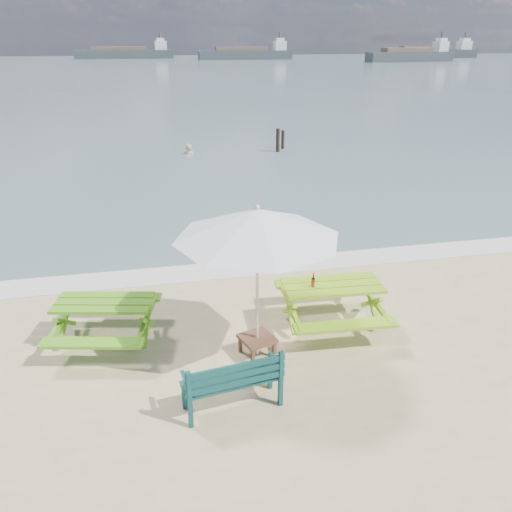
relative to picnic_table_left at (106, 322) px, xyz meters
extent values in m
plane|color=slate|center=(2.25, 82.84, -0.37)|extent=(300.00, 300.00, 0.00)
cube|color=silver|center=(2.25, 2.44, -0.37)|extent=(22.00, 0.90, 0.01)
cube|color=#549C17|center=(0.00, 0.00, 0.38)|extent=(1.76, 1.09, 0.05)
cube|color=#549C17|center=(0.16, 0.75, 0.07)|extent=(1.65, 0.63, 0.05)
cube|color=#549C17|center=(-0.16, -0.75, 0.07)|extent=(1.65, 0.63, 0.05)
cube|color=#549C17|center=(0.00, 0.00, -0.03)|extent=(1.69, 1.22, 0.69)
cube|color=#84B51B|center=(3.98, -0.32, 0.44)|extent=(1.81, 0.93, 0.06)
cube|color=#84B51B|center=(4.03, 0.51, 0.11)|extent=(1.78, 0.41, 0.06)
cube|color=#84B51B|center=(3.93, -1.14, 0.11)|extent=(1.78, 0.41, 0.06)
cube|color=#84B51B|center=(3.98, -0.32, 0.00)|extent=(1.71, 1.09, 0.75)
cube|color=#0D3838|center=(1.85, -2.12, 0.07)|extent=(1.46, 0.62, 0.04)
cube|color=#0D3838|center=(1.88, -2.34, 0.31)|extent=(1.40, 0.24, 0.36)
cube|color=#0D3838|center=(1.85, -2.12, -0.15)|extent=(1.37, 0.66, 0.44)
cube|color=brown|center=(2.47, -0.95, -0.06)|extent=(0.66, 0.66, 0.05)
cube|color=brown|center=(2.47, -0.95, -0.23)|extent=(0.58, 0.58, 0.29)
cylinder|color=silver|center=(2.47, -0.95, 0.87)|extent=(0.05, 0.05, 2.48)
cone|color=silver|center=(2.47, -0.95, 1.95)|extent=(3.28, 3.28, 0.47)
cylinder|color=brown|center=(3.61, -0.34, 0.55)|extent=(0.07, 0.07, 0.16)
cylinder|color=brown|center=(3.61, -0.34, 0.69)|extent=(0.03, 0.03, 0.07)
cylinder|color=red|center=(3.61, -0.34, 0.55)|extent=(0.07, 0.07, 0.06)
imported|color=tan|center=(2.74, 15.23, -0.77)|extent=(0.74, 0.62, 1.73)
cylinder|color=black|center=(6.85, 14.80, 0.06)|extent=(0.18, 0.18, 1.27)
cylinder|color=black|center=(7.25, 15.40, -0.04)|extent=(0.16, 0.16, 1.08)
cube|color=#333A3D|center=(26.54, 124.87, 0.63)|extent=(23.43, 4.02, 2.20)
cube|color=silver|center=(35.44, 124.86, 2.83)|extent=(2.81, 3.00, 2.20)
cube|color=#333A3D|center=(-3.39, 136.73, 0.63)|extent=(25.15, 4.30, 2.20)
cube|color=silver|center=(6.15, 136.85, 2.83)|extent=(3.05, 3.04, 2.20)
cube|color=#333A3D|center=(60.55, 104.05, 0.63)|extent=(20.64, 5.39, 2.20)
cube|color=silver|center=(68.28, 104.58, 2.83)|extent=(2.65, 3.16, 2.20)
cube|color=#333A3D|center=(77.49, 124.95, 0.63)|extent=(26.05, 4.87, 2.20)
cube|color=silver|center=(87.34, 124.62, 2.83)|extent=(3.21, 3.10, 2.20)
camera|label=1|loc=(0.99, -7.81, 4.49)|focal=35.00mm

